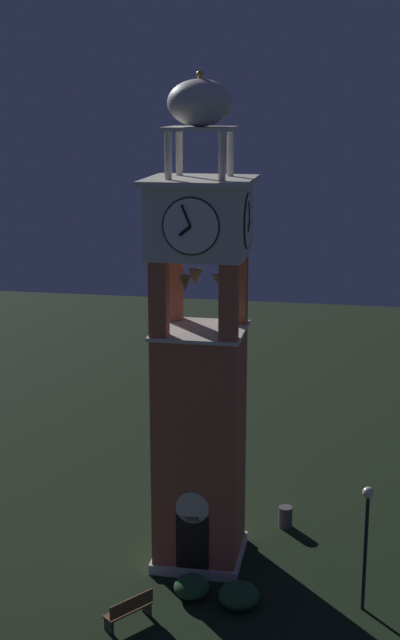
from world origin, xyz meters
TOP-DOWN VIEW (x-y plane):
  - ground at (0.00, 0.00)m, footprint 80.00×80.00m
  - clock_tower at (-0.00, -0.00)m, footprint 3.37×3.37m
  - park_bench at (-1.39, -4.32)m, footprint 1.33×1.53m
  - lamp_post at (5.59, -2.22)m, footprint 0.36×0.36m
  - trash_bin at (2.73, 2.76)m, footprint 0.52×0.52m
  - shrub_near_entry at (0.19, -2.51)m, footprint 1.15×1.15m
  - shrub_left_of_tower at (1.76, -2.75)m, footprint 1.30×1.30m

SIDE VIEW (x-z plane):
  - ground at x=0.00m, z-range 0.00..0.00m
  - shrub_near_entry at x=0.19m, z-range 0.00..0.72m
  - shrub_left_of_tower at x=1.76m, z-range 0.00..0.74m
  - trash_bin at x=2.73m, z-range 0.00..0.80m
  - park_bench at x=-1.39m, z-range 0.01..0.96m
  - lamp_post at x=5.59m, z-range 0.78..4.92m
  - clock_tower at x=0.00m, z-range -1.41..14.95m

